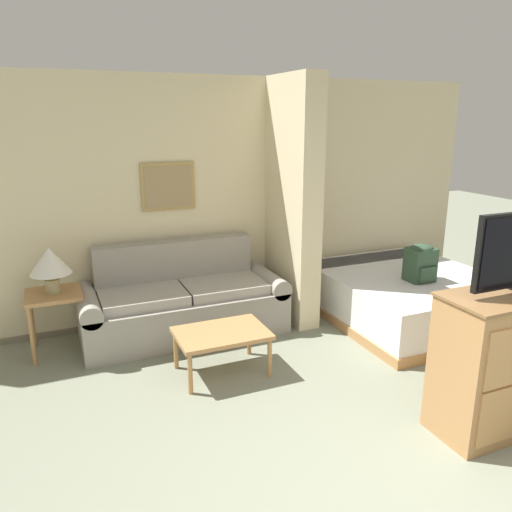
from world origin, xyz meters
The scene contains 8 objects.
wall_back centered at (0.00, 3.69, 1.29)m, with size 6.79×0.16×2.60m.
wall_partition_pillar centered at (0.78, 3.18, 1.30)m, with size 0.24×0.90×2.60m.
couch centered at (-0.46, 3.22, 0.33)m, with size 2.07×0.84×0.92m.
coffee_table centered at (-0.37, 2.24, 0.35)m, with size 0.79×0.55×0.39m.
side_table centered at (-1.67, 3.24, 0.51)m, with size 0.50×0.50×0.60m.
table_lamp centered at (-1.67, 3.24, 0.89)m, with size 0.38×0.38×0.43m.
bed centered at (1.93, 2.63, 0.26)m, with size 1.73×1.92×0.51m.
backpack centered at (1.88, 2.38, 0.72)m, with size 0.27×0.26×0.40m.
Camera 1 is at (-1.65, -1.53, 2.18)m, focal length 35.00 mm.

